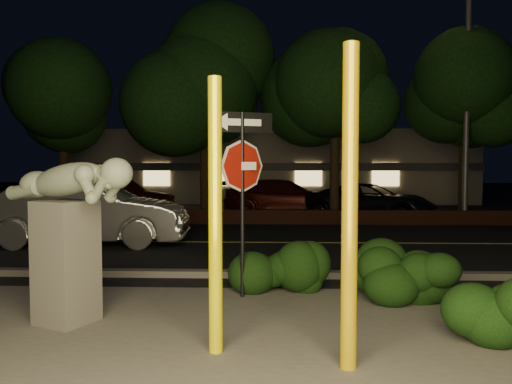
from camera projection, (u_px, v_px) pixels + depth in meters
ground at (267, 229)px, 16.25m from camera, size 90.00×90.00×0.00m
patio at (253, 359)px, 5.27m from camera, size 14.00×6.00×0.02m
road at (266, 243)px, 13.26m from camera, size 80.00×8.00×0.01m
lane_marking at (266, 242)px, 13.26m from camera, size 80.00×0.12×0.00m
curb at (262, 274)px, 9.16m from camera, size 80.00×0.25×0.12m
brick_wall at (268, 217)px, 17.54m from camera, size 40.00×0.35×0.50m
parking_lot at (270, 210)px, 23.24m from camera, size 40.00×12.00×0.01m
building at (271, 167)px, 31.10m from camera, size 22.00×10.20×4.00m
tree_far_a at (62, 81)px, 19.26m from camera, size 4.60×4.60×7.43m
tree_far_b at (204, 62)px, 19.22m from camera, size 5.20×5.20×8.41m
tree_far_c at (335, 69)px, 18.66m from camera, size 4.80×4.80×7.84m
tree_far_d at (466, 77)px, 18.99m from camera, size 4.40×4.40×7.42m
yellow_pole_left at (215, 217)px, 5.36m from camera, size 0.15×0.15×3.00m
yellow_pole_right at (350, 209)px, 4.92m from camera, size 0.16×0.16×3.25m
signpost at (242, 167)px, 7.62m from camera, size 0.92×0.37×2.87m
sculpture at (68, 222)px, 6.39m from camera, size 1.94×1.27×2.15m
hedge_center at (286, 264)px, 8.15m from camera, size 1.82×1.17×0.88m
hedge_right at (401, 266)px, 7.43m from camera, size 1.90×1.36×1.12m
hedge_far_right at (499, 306)px, 5.67m from camera, size 1.54×1.28×0.92m
streetlight at (461, 51)px, 17.17m from camera, size 1.51×0.53×10.10m
silver_sedan at (88, 213)px, 12.85m from camera, size 5.22×2.06×1.69m
parked_car_red at (116, 195)px, 20.64m from camera, size 5.30×3.08×1.69m
parked_car_darkred at (284, 197)px, 20.93m from camera, size 5.27×2.60×1.47m
parked_car_dark at (371, 201)px, 19.36m from camera, size 5.39×4.12×1.36m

